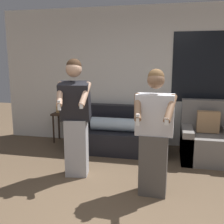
# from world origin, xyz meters

# --- Properties ---
(wall_back) EXTENTS (5.88, 0.07, 2.70)m
(wall_back) POSITION_xyz_m (0.02, 2.88, 1.35)
(wall_back) COLOR silver
(wall_back) RESTS_ON ground_plane
(couch) EXTENTS (1.80, 0.88, 0.81)m
(couch) POSITION_xyz_m (-0.38, 2.40, 0.29)
(couch) COLOR black
(couch) RESTS_ON ground_plane
(armchair) EXTENTS (0.86, 0.84, 1.00)m
(armchair) POSITION_xyz_m (1.17, 2.21, 0.33)
(armchair) COLOR slate
(armchair) RESTS_ON ground_plane
(side_table) EXTENTS (0.47, 0.35, 0.76)m
(side_table) POSITION_xyz_m (-1.59, 2.64, 0.51)
(side_table) COLOR #332319
(side_table) RESTS_ON ground_plane
(person_left) EXTENTS (0.48, 0.55, 1.70)m
(person_left) POSITION_xyz_m (-0.78, 1.12, 0.87)
(person_left) COLOR #B2B2B7
(person_left) RESTS_ON ground_plane
(person_right) EXTENTS (0.52, 0.47, 1.58)m
(person_right) POSITION_xyz_m (0.35, 0.81, 0.78)
(person_right) COLOR #56514C
(person_right) RESTS_ON ground_plane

